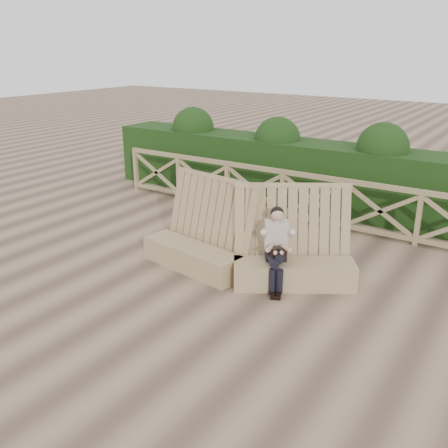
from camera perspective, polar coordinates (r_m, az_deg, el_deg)
The scene contains 5 objects.
ground at distance 7.96m, azimuth -0.54°, elevation -7.16°, with size 60.00×60.00×0.00m, color brown.
bench at distance 8.20m, azimuth 2.16°, elevation -3.37°, with size 3.64×1.67×1.55m.
woman at distance 7.77m, azimuth 6.01°, elevation -2.41°, with size 0.62×0.79×1.28m.
guardrail at distance 10.63m, azimuth 10.08°, elevation 2.78°, with size 10.10×0.09×1.10m.
hedge at distance 11.65m, azimuth 12.54°, elevation 5.12°, with size 12.00×1.20×1.50m, color black.
Camera 1 is at (3.98, -5.87, 3.61)m, focal length 40.00 mm.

